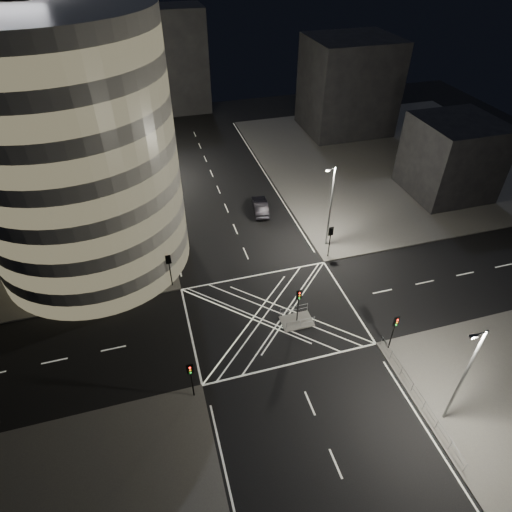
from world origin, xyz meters
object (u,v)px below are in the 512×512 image
object	(u,v)px
traffic_signal_nr	(395,327)
street_lamp_right_far	(330,205)
street_lamp_left_far	(141,146)
traffic_signal_island	(299,300)
street_lamp_right_near	(464,375)
central_island	(297,321)
street_lamp_left_near	(154,216)
traffic_signal_fr	(330,236)
traffic_signal_fl	(169,265)
sedan	(260,206)
traffic_signal_nl	(191,374)

from	to	relation	value
traffic_signal_nr	street_lamp_right_far	xyz separation A→B (m)	(0.64, 15.80, 2.63)
street_lamp_left_far	traffic_signal_island	bearing A→B (deg)	-70.05
street_lamp_right_far	street_lamp_right_near	xyz separation A→B (m)	(0.00, -23.00, 0.00)
central_island	street_lamp_left_near	xyz separation A→B (m)	(-11.44, 13.50, 5.47)
traffic_signal_nr	traffic_signal_fr	bearing A→B (deg)	90.00
traffic_signal_fl	traffic_signal_fr	size ratio (longest dim) A/B	1.00
central_island	sedan	world-z (taller)	sedan
traffic_signal_island	street_lamp_left_near	bearing A→B (deg)	130.27
traffic_signal_fr	traffic_signal_fl	bearing A→B (deg)	180.00
street_lamp_right_far	street_lamp_right_near	bearing A→B (deg)	-90.00
traffic_signal_nr	street_lamp_right_near	xyz separation A→B (m)	(0.64, -7.20, 2.63)
traffic_signal_fr	traffic_signal_nr	distance (m)	13.60
central_island	traffic_signal_island	size ratio (longest dim) A/B	0.75
traffic_signal_fr	street_lamp_left_far	world-z (taller)	street_lamp_left_far
traffic_signal_island	street_lamp_left_far	distance (m)	33.61
traffic_signal_nl	street_lamp_right_far	bearing A→B (deg)	40.91
traffic_signal_nl	street_lamp_right_far	world-z (taller)	street_lamp_right_far
street_lamp_left_near	street_lamp_right_near	world-z (taller)	same
traffic_signal_nl	traffic_signal_fl	bearing A→B (deg)	90.00
traffic_signal_fl	street_lamp_left_near	world-z (taller)	street_lamp_left_near
traffic_signal_nl	street_lamp_left_near	world-z (taller)	street_lamp_left_near
traffic_signal_fl	street_lamp_left_far	distance (m)	23.36
street_lamp_left_far	street_lamp_right_far	size ratio (longest dim) A/B	1.00
street_lamp_left_near	street_lamp_right_far	bearing A→B (deg)	-9.03
street_lamp_right_near	sedan	size ratio (longest dim) A/B	1.98
traffic_signal_fr	street_lamp_right_far	world-z (taller)	street_lamp_right_far
street_lamp_left_far	street_lamp_right_near	world-z (taller)	same
traffic_signal_fr	street_lamp_right_far	distance (m)	3.48
traffic_signal_nr	street_lamp_right_near	world-z (taller)	street_lamp_right_near
street_lamp_right_near	street_lamp_right_far	bearing A→B (deg)	90.00
street_lamp_right_near	traffic_signal_nl	bearing A→B (deg)	158.45
traffic_signal_fr	street_lamp_left_near	world-z (taller)	street_lamp_left_near
street_lamp_right_far	sedan	distance (m)	11.43
sedan	traffic_signal_nr	bearing A→B (deg)	109.71
central_island	street_lamp_left_near	size ratio (longest dim) A/B	0.30
traffic_signal_nl	street_lamp_right_near	bearing A→B (deg)	-21.55
central_island	traffic_signal_island	xyz separation A→B (m)	(0.00, 0.00, 2.84)
street_lamp_left_far	street_lamp_right_near	xyz separation A→B (m)	(18.87, -44.00, 0.00)
traffic_signal_nr	street_lamp_left_far	bearing A→B (deg)	116.36
traffic_signal_island	street_lamp_left_near	size ratio (longest dim) A/B	0.40
traffic_signal_fl	traffic_signal_nr	xyz separation A→B (m)	(17.60, -13.60, 0.00)
traffic_signal_fr	street_lamp_right_far	bearing A→B (deg)	73.89
street_lamp_right_far	traffic_signal_fr	bearing A→B (deg)	-106.11
street_lamp_left_near	street_lamp_left_far	world-z (taller)	same
traffic_signal_fl	traffic_signal_island	distance (m)	13.62
traffic_signal_nl	street_lamp_right_near	size ratio (longest dim) A/B	0.40
traffic_signal_nr	street_lamp_left_far	world-z (taller)	street_lamp_left_far
traffic_signal_island	traffic_signal_fr	bearing A→B (deg)	50.67
central_island	street_lamp_right_near	bearing A→B (deg)	-59.25
street_lamp_right_far	street_lamp_left_near	bearing A→B (deg)	170.97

